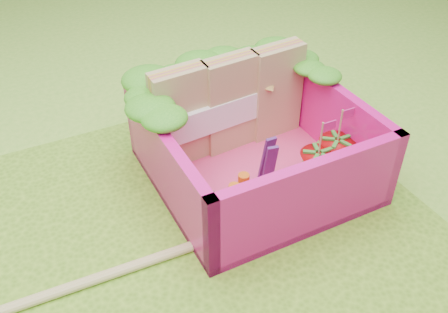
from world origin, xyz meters
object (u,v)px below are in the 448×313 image
strawberry_right (335,155)px  broccoli (208,205)px  sandwich_stack (231,104)px  bento_box (255,144)px  strawberry_left (317,168)px  chopsticks (26,303)px

strawberry_right → broccoli: bearing=-174.3°
sandwich_stack → broccoli: sandwich_stack is taller
broccoli → strawberry_right: strawberry_right is taller
bento_box → broccoli: 0.61m
strawberry_left → sandwich_stack: bearing=114.6°
strawberry_left → strawberry_right: (0.19, 0.05, 0.00)m
chopsticks → broccoli: bearing=1.8°
bento_box → sandwich_stack: bearing=89.3°
strawberry_left → chopsticks: strawberry_left is taller
strawberry_right → chopsticks: size_ratio=0.23×
bento_box → strawberry_left: (0.30, -0.29, -0.10)m
broccoli → chopsticks: (-1.07, -0.03, -0.21)m
bento_box → chopsticks: (-1.57, -0.38, -0.25)m
bento_box → strawberry_right: 0.55m
broccoli → strawberry_right: 1.00m
bento_box → strawberry_right: size_ratio=2.68×
sandwich_stack → strawberry_left: sandwich_stack is taller
sandwich_stack → broccoli: bearing=-126.5°
bento_box → strawberry_left: bento_box is taller
broccoli → strawberry_right: bearing=5.7°
strawberry_right → strawberry_left: bearing=-164.9°
broccoli → chopsticks: 1.09m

